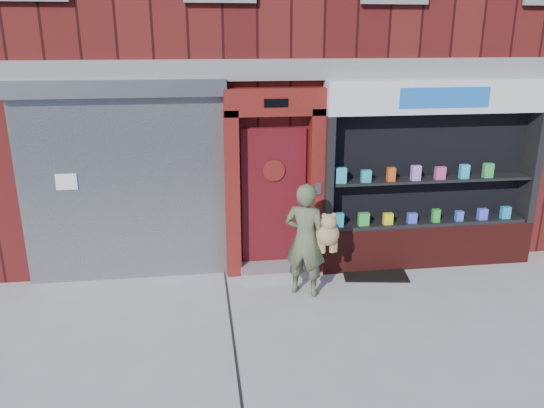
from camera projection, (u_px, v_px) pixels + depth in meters
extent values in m
plane|color=#9E9E99|center=(352.00, 327.00, 6.90)|extent=(80.00, 80.00, 0.00)
cube|color=#4A1111|center=(282.00, 17.00, 11.33)|extent=(12.00, 8.00, 8.00)
cube|color=gray|center=(325.00, 69.00, 7.74)|extent=(12.00, 0.16, 0.30)
cube|color=gray|center=(125.00, 192.00, 7.90)|extent=(3.00, 0.10, 2.80)
cube|color=slate|center=(115.00, 88.00, 7.38)|extent=(3.10, 0.30, 0.24)
cube|color=white|center=(66.00, 182.00, 7.67)|extent=(0.30, 0.01, 0.24)
cube|color=#5F1410|center=(232.00, 195.00, 8.07)|extent=(0.22, 0.28, 2.60)
cube|color=#5F1410|center=(316.00, 192.00, 8.24)|extent=(0.22, 0.28, 2.60)
cube|color=#5F1410|center=(275.00, 102.00, 7.73)|extent=(1.50, 0.28, 0.40)
cube|color=black|center=(276.00, 103.00, 7.58)|extent=(0.35, 0.01, 0.12)
cube|color=#550F15|center=(273.00, 198.00, 8.29)|extent=(1.00, 0.06, 2.20)
cylinder|color=black|center=(274.00, 170.00, 8.11)|extent=(0.28, 0.02, 0.28)
cylinder|color=#5F1410|center=(274.00, 171.00, 8.10)|extent=(0.34, 0.02, 0.34)
cube|color=gray|center=(276.00, 271.00, 8.38)|extent=(1.10, 0.55, 0.15)
cube|color=slate|center=(318.00, 188.00, 8.07)|extent=(0.10, 0.02, 0.18)
cube|color=#4F1612|center=(425.00, 244.00, 8.72)|extent=(3.50, 0.40, 0.70)
cube|color=black|center=(327.00, 174.00, 8.11)|extent=(0.12, 0.40, 1.80)
cube|color=black|center=(531.00, 167.00, 8.56)|extent=(0.12, 0.40, 1.80)
cube|color=black|center=(427.00, 167.00, 8.51)|extent=(3.30, 0.03, 1.80)
cube|color=black|center=(427.00, 222.00, 8.60)|extent=(3.20, 0.36, 0.06)
cube|color=black|center=(431.00, 179.00, 8.38)|extent=(3.20, 0.36, 0.04)
cube|color=white|center=(439.00, 96.00, 7.99)|extent=(3.50, 0.40, 0.50)
cube|color=#185BB4|center=(445.00, 98.00, 7.79)|extent=(1.40, 0.01, 0.30)
cube|color=teal|center=(339.00, 220.00, 8.28)|extent=(0.14, 0.09, 0.22)
cube|color=green|center=(364.00, 219.00, 8.34)|extent=(0.17, 0.09, 0.21)
cube|color=yellow|center=(388.00, 219.00, 8.40)|extent=(0.15, 0.09, 0.18)
cube|color=blue|center=(412.00, 218.00, 8.45)|extent=(0.14, 0.09, 0.17)
cube|color=green|center=(436.00, 215.00, 8.50)|extent=(0.12, 0.09, 0.21)
cube|color=blue|center=(459.00, 216.00, 8.56)|extent=(0.11, 0.09, 0.16)
cube|color=#4553ED|center=(482.00, 214.00, 8.61)|extent=(0.15, 0.09, 0.18)
cube|color=#2690BE|center=(505.00, 213.00, 8.66)|extent=(0.15, 0.09, 0.20)
cube|color=#28B4CC|center=(341.00, 175.00, 8.07)|extent=(0.17, 0.09, 0.24)
cube|color=#24A6B7|center=(366.00, 176.00, 8.13)|extent=(0.15, 0.09, 0.19)
cube|color=#E25617|center=(391.00, 174.00, 8.18)|extent=(0.12, 0.09, 0.21)
cube|color=#B37BDD|center=(416.00, 173.00, 8.23)|extent=(0.14, 0.09, 0.23)
cube|color=#D44680|center=(440.00, 173.00, 8.28)|extent=(0.16, 0.09, 0.20)
cube|color=#28BCCB|center=(464.00, 171.00, 8.33)|extent=(0.14, 0.09, 0.22)
cube|color=green|center=(488.00, 170.00, 8.38)|extent=(0.15, 0.09, 0.23)
imported|color=#525E3E|center=(305.00, 240.00, 7.56)|extent=(0.73, 0.65, 1.67)
sphere|color=#9F7F4F|center=(327.00, 234.00, 7.51)|extent=(0.34, 0.34, 0.34)
sphere|color=#9F7F4F|center=(329.00, 222.00, 7.40)|extent=(0.23, 0.23, 0.23)
sphere|color=#9F7F4F|center=(324.00, 216.00, 7.36)|extent=(0.08, 0.08, 0.08)
sphere|color=#9F7F4F|center=(334.00, 215.00, 7.38)|extent=(0.08, 0.08, 0.08)
cylinder|color=#9F7F4F|center=(319.00, 245.00, 7.55)|extent=(0.08, 0.08, 0.20)
cylinder|color=#9F7F4F|center=(335.00, 245.00, 7.58)|extent=(0.08, 0.08, 0.20)
cylinder|color=#9F7F4F|center=(323.00, 246.00, 7.53)|extent=(0.08, 0.08, 0.20)
cylinder|color=#9F7F4F|center=(332.00, 245.00, 7.55)|extent=(0.08, 0.08, 0.20)
cube|color=black|center=(374.00, 272.00, 8.46)|extent=(1.09, 0.84, 0.02)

